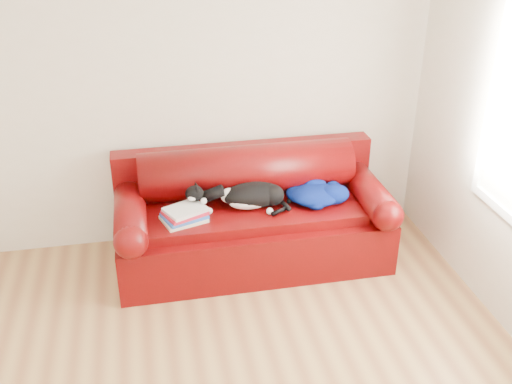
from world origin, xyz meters
TOP-DOWN VIEW (x-y plane):
  - room_shell at (0.12, 0.02)m, footprint 4.52×4.02m
  - sofa_base at (0.72, 1.49)m, footprint 2.10×0.90m
  - sofa_back at (0.72, 1.74)m, footprint 2.10×1.01m
  - book_stack at (0.18, 1.35)m, footprint 0.36×0.32m
  - cat at (0.71, 1.46)m, footprint 0.64×0.37m
  - blanket at (1.23, 1.46)m, footprint 0.50×0.40m

SIDE VIEW (x-z plane):
  - sofa_base at x=0.72m, z-range -0.01..0.49m
  - sofa_back at x=0.72m, z-range 0.10..0.98m
  - book_stack at x=0.18m, z-range 0.50..0.60m
  - blanket at x=1.23m, z-range 0.49..0.64m
  - cat at x=0.71m, z-range 0.47..0.71m
  - room_shell at x=0.12m, z-range 0.36..2.97m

